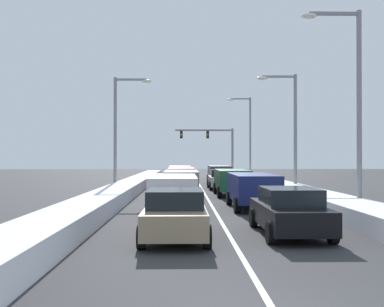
{
  "coord_description": "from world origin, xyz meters",
  "views": [
    {
      "loc": [
        -1.46,
        -6.48,
        2.49
      ],
      "look_at": [
        -0.7,
        31.35,
        2.8
      ],
      "focal_mm": 41.09,
      "sensor_mm": 36.0,
      "label": 1
    }
  ],
  "objects_px": {
    "suv_charcoal_right_lane_fifth": "(219,173)",
    "suv_red_center_lane_fourth": "(181,176)",
    "suv_white_center_lane_second": "(174,191)",
    "street_lamp_right_near": "(351,93)",
    "sedan_tan_center_lane_nearest": "(175,214)",
    "suv_maroon_center_lane_fifth": "(180,173)",
    "traffic_light_gantry": "(214,142)",
    "suv_navy_right_lane_second": "(253,188)",
    "street_lamp_right_far": "(247,131)",
    "street_lamp_right_mid": "(290,122)",
    "sedan_black_right_lane_nearest": "(289,211)",
    "suv_green_right_lane_third": "(232,180)",
    "suv_gray_center_lane_third": "(181,182)",
    "street_lamp_left_mid": "(120,124)",
    "sedan_silver_right_lane_fourth": "(221,179)"
  },
  "relations": [
    {
      "from": "suv_green_right_lane_third",
      "to": "suv_gray_center_lane_third",
      "type": "height_order",
      "value": "same"
    },
    {
      "from": "street_lamp_right_mid",
      "to": "suv_white_center_lane_second",
      "type": "bearing_deg",
      "value": -127.21
    },
    {
      "from": "suv_white_center_lane_second",
      "to": "street_lamp_right_near",
      "type": "bearing_deg",
      "value": -0.86
    },
    {
      "from": "suv_red_center_lane_fourth",
      "to": "street_lamp_right_mid",
      "type": "height_order",
      "value": "street_lamp_right_mid"
    },
    {
      "from": "suv_navy_right_lane_second",
      "to": "street_lamp_right_far",
      "type": "relative_size",
      "value": 0.53
    },
    {
      "from": "suv_gray_center_lane_third",
      "to": "traffic_light_gantry",
      "type": "relative_size",
      "value": 0.65
    },
    {
      "from": "street_lamp_right_mid",
      "to": "suv_gray_center_lane_third",
      "type": "bearing_deg",
      "value": -157.61
    },
    {
      "from": "suv_gray_center_lane_third",
      "to": "traffic_light_gantry",
      "type": "distance_m",
      "value": 30.94
    },
    {
      "from": "suv_charcoal_right_lane_fifth",
      "to": "street_lamp_left_mid",
      "type": "xyz_separation_m",
      "value": [
        -7.78,
        -10.49,
        3.82
      ]
    },
    {
      "from": "suv_gray_center_lane_third",
      "to": "street_lamp_right_near",
      "type": "bearing_deg",
      "value": -43.31
    },
    {
      "from": "sedan_tan_center_lane_nearest",
      "to": "suv_red_center_lane_fourth",
      "type": "distance_m",
      "value": 19.99
    },
    {
      "from": "suv_gray_center_lane_third",
      "to": "sedan_silver_right_lane_fourth",
      "type": "bearing_deg",
      "value": 69.39
    },
    {
      "from": "sedan_black_right_lane_nearest",
      "to": "street_lamp_right_mid",
      "type": "relative_size",
      "value": 0.56
    },
    {
      "from": "suv_white_center_lane_second",
      "to": "street_lamp_left_mid",
      "type": "height_order",
      "value": "street_lamp_left_mid"
    },
    {
      "from": "suv_green_right_lane_third",
      "to": "traffic_light_gantry",
      "type": "bearing_deg",
      "value": 88.22
    },
    {
      "from": "sedan_black_right_lane_nearest",
      "to": "sedan_silver_right_lane_fourth",
      "type": "distance_m",
      "value": 20.19
    },
    {
      "from": "suv_charcoal_right_lane_fifth",
      "to": "suv_red_center_lane_fourth",
      "type": "distance_m",
      "value": 8.59
    },
    {
      "from": "street_lamp_left_mid",
      "to": "suv_navy_right_lane_second",
      "type": "bearing_deg",
      "value": -51.42
    },
    {
      "from": "sedan_black_right_lane_nearest",
      "to": "suv_charcoal_right_lane_fifth",
      "type": "height_order",
      "value": "suv_charcoal_right_lane_fifth"
    },
    {
      "from": "suv_gray_center_lane_third",
      "to": "traffic_light_gantry",
      "type": "xyz_separation_m",
      "value": [
        4.14,
        30.46,
        3.48
      ]
    },
    {
      "from": "suv_white_center_lane_second",
      "to": "traffic_light_gantry",
      "type": "height_order",
      "value": "traffic_light_gantry"
    },
    {
      "from": "suv_white_center_lane_second",
      "to": "street_lamp_right_mid",
      "type": "distance_m",
      "value": 12.97
    },
    {
      "from": "suv_charcoal_right_lane_fifth",
      "to": "street_lamp_right_near",
      "type": "bearing_deg",
      "value": -79.9
    },
    {
      "from": "suv_charcoal_right_lane_fifth",
      "to": "street_lamp_right_far",
      "type": "bearing_deg",
      "value": 64.15
    },
    {
      "from": "suv_red_center_lane_fourth",
      "to": "sedan_silver_right_lane_fourth",
      "type": "bearing_deg",
      "value": 14.24
    },
    {
      "from": "sedan_tan_center_lane_nearest",
      "to": "street_lamp_right_mid",
      "type": "xyz_separation_m",
      "value": [
        7.33,
        15.62,
        4.03
      ]
    },
    {
      "from": "sedan_silver_right_lane_fourth",
      "to": "street_lamp_right_far",
      "type": "height_order",
      "value": "street_lamp_right_far"
    },
    {
      "from": "suv_navy_right_lane_second",
      "to": "sedan_tan_center_lane_nearest",
      "type": "height_order",
      "value": "suv_navy_right_lane_second"
    },
    {
      "from": "suv_maroon_center_lane_fifth",
      "to": "street_lamp_right_near",
      "type": "relative_size",
      "value": 0.55
    },
    {
      "from": "suv_red_center_lane_fourth",
      "to": "traffic_light_gantry",
      "type": "relative_size",
      "value": 0.65
    },
    {
      "from": "suv_white_center_lane_second",
      "to": "suv_gray_center_lane_third",
      "type": "distance_m",
      "value": 6.93
    },
    {
      "from": "suv_green_right_lane_third",
      "to": "suv_red_center_lane_fourth",
      "type": "bearing_deg",
      "value": 122.86
    },
    {
      "from": "suv_green_right_lane_third",
      "to": "traffic_light_gantry",
      "type": "height_order",
      "value": "traffic_light_gantry"
    },
    {
      "from": "suv_navy_right_lane_second",
      "to": "suv_green_right_lane_third",
      "type": "distance_m",
      "value": 7.24
    },
    {
      "from": "suv_red_center_lane_fourth",
      "to": "street_lamp_right_far",
      "type": "distance_m",
      "value": 17.81
    },
    {
      "from": "sedan_tan_center_lane_nearest",
      "to": "traffic_light_gantry",
      "type": "bearing_deg",
      "value": 84.35
    },
    {
      "from": "suv_charcoal_right_lane_fifth",
      "to": "suv_maroon_center_lane_fifth",
      "type": "relative_size",
      "value": 1.0
    },
    {
      "from": "sedan_tan_center_lane_nearest",
      "to": "street_lamp_left_mid",
      "type": "bearing_deg",
      "value": 103.45
    },
    {
      "from": "suv_charcoal_right_lane_fifth",
      "to": "street_lamp_right_far",
      "type": "height_order",
      "value": "street_lamp_right_far"
    },
    {
      "from": "suv_charcoal_right_lane_fifth",
      "to": "sedan_tan_center_lane_nearest",
      "type": "bearing_deg",
      "value": -97.45
    },
    {
      "from": "suv_navy_right_lane_second",
      "to": "suv_charcoal_right_lane_fifth",
      "type": "bearing_deg",
      "value": 89.82
    },
    {
      "from": "suv_maroon_center_lane_fifth",
      "to": "street_lamp_right_mid",
      "type": "height_order",
      "value": "street_lamp_right_mid"
    },
    {
      "from": "street_lamp_right_near",
      "to": "suv_charcoal_right_lane_fifth",
      "type": "bearing_deg",
      "value": 100.1
    },
    {
      "from": "street_lamp_right_near",
      "to": "street_lamp_right_far",
      "type": "xyz_separation_m",
      "value": [
        -0.17,
        30.01,
        0.14
      ]
    },
    {
      "from": "sedan_tan_center_lane_nearest",
      "to": "street_lamp_right_far",
      "type": "height_order",
      "value": "street_lamp_right_far"
    },
    {
      "from": "suv_green_right_lane_third",
      "to": "suv_gray_center_lane_third",
      "type": "xyz_separation_m",
      "value": [
        -3.26,
        -2.24,
        0.0
      ]
    },
    {
      "from": "sedan_tan_center_lane_nearest",
      "to": "sedan_silver_right_lane_fourth",
      "type": "bearing_deg",
      "value": 81.29
    },
    {
      "from": "traffic_light_gantry",
      "to": "suv_navy_right_lane_second",
      "type": "bearing_deg",
      "value": -91.12
    },
    {
      "from": "suv_charcoal_right_lane_fifth",
      "to": "sedan_tan_center_lane_nearest",
      "type": "height_order",
      "value": "suv_charcoal_right_lane_fifth"
    },
    {
      "from": "suv_red_center_lane_fourth",
      "to": "traffic_light_gantry",
      "type": "xyz_separation_m",
      "value": [
        4.18,
        23.12,
        3.48
      ]
    }
  ]
}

